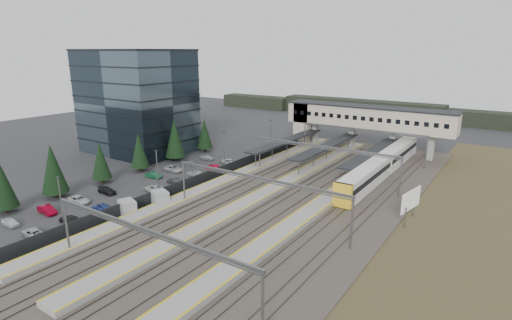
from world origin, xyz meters
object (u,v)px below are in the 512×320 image
Objects in this scene: train at (383,165)px; billboard at (411,201)px; office_building at (137,101)px; relay_cabin_far at (160,198)px; relay_cabin_near at (127,208)px; footbridge at (356,118)px.

train is 22.41m from billboard.
office_building reaches higher than relay_cabin_far.
office_building is 0.57× the size of train.
relay_cabin_near is at bearing -149.79° from billboard.
relay_cabin_near is 60.13m from footbridge.
train is at bearing -54.53° from footbridge.
billboard is (9.96, -20.04, 1.11)m from train.
relay_cabin_near is at bearing -43.12° from office_building.
train is (24.79, 35.37, 1.02)m from relay_cabin_far.
billboard is (22.26, -37.30, -4.63)m from footbridge.
office_building reaches higher than train.
footbridge is at bearing 120.83° from billboard.
billboard reaches higher than train.
footbridge reaches higher than billboard.
office_building is at bearing -167.18° from train.
footbridge reaches higher than train.
relay_cabin_near is at bearing -122.34° from train.
footbridge is at bearing 34.47° from office_building.
train is 7.37× the size of billboard.
train is (12.30, -17.26, -5.74)m from footbridge.
relay_cabin_far is 43.20m from train.
relay_cabin_far is (31.21, -22.63, -11.02)m from office_building.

